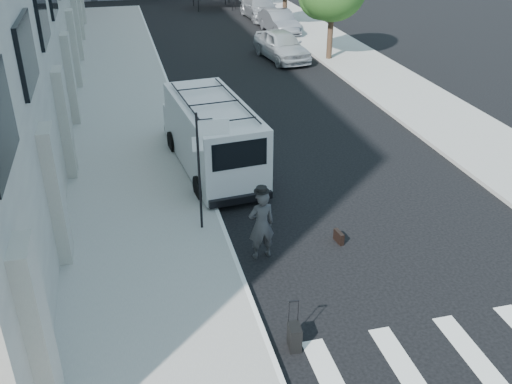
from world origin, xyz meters
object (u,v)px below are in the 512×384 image
cargo_van (212,135)px  parked_car_a (282,45)px  suitcase (295,337)px  parked_car_b (279,22)px  briefcase (339,237)px  parked_car_c (260,8)px  businessman (261,225)px

cargo_van → parked_car_a: bearing=58.7°
suitcase → cargo_van: bearing=95.6°
suitcase → parked_car_a: size_ratio=0.23×
parked_car_b → suitcase: bearing=-108.7°
briefcase → parked_car_c: bearing=73.3°
suitcase → parked_car_b: parked_car_b is taller
suitcase → parked_car_c: bearing=81.7°
parked_car_a → parked_car_b: bearing=67.9°
suitcase → briefcase: bearing=61.2°
cargo_van → parked_car_a: 15.03m
cargo_van → parked_car_c: cargo_van is taller
parked_car_a → cargo_van: bearing=-122.8°
suitcase → cargo_van: cargo_van is taller
parked_car_b → briefcase: bearing=-105.7°
businessman → parked_car_a: 20.36m
businessman → cargo_van: 5.85m
businessman → cargo_van: (-0.27, 5.84, 0.27)m
parked_car_b → cargo_van: bearing=-115.5°
cargo_van → parked_car_a: size_ratio=1.36×
businessman → cargo_van: bearing=-95.0°
parked_car_a → parked_car_b: parked_car_a is taller
parked_car_a → parked_car_c: parked_car_a is taller
parked_car_c → businessman: bearing=-106.5°
parked_car_c → parked_car_a: bearing=-100.6°
parked_car_a → parked_car_c: (1.80, 11.86, -0.05)m
businessman → parked_car_b: size_ratio=0.43×
businessman → parked_car_a: bearing=-115.6°
parked_car_a → suitcase: bearing=-112.8°
businessman → briefcase: (2.30, 0.15, -0.83)m
briefcase → cargo_van: size_ratio=0.07×
businessman → parked_car_c: (8.05, 31.24, -0.20)m
businessman → parked_car_b: 27.30m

